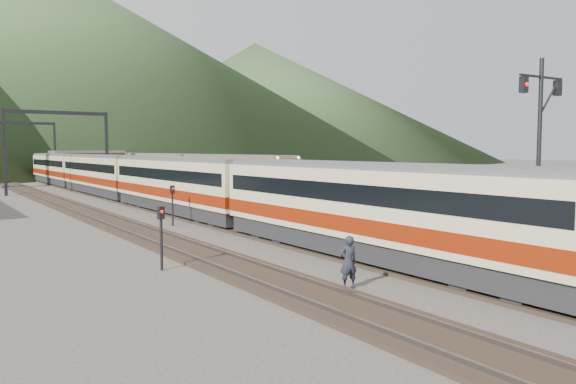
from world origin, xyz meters
TOP-DOWN VIEW (x-y plane):
  - track_main at (0.00, 40.00)m, footprint 2.60×200.00m
  - track_far at (-5.00, 40.00)m, footprint 2.60×200.00m
  - track_second at (11.50, 40.00)m, footprint 2.60×200.00m
  - platform at (5.60, 38.00)m, footprint 8.00×100.00m
  - gantry_near at (-2.85, 55.00)m, footprint 9.55×0.25m
  - gantry_far at (-2.85, 80.00)m, footprint 9.55×0.25m
  - station_shed at (5.60, 78.00)m, footprint 9.40×4.40m
  - hill_b at (30.00, 230.00)m, footprint 220.00×220.00m
  - hill_c at (110.00, 210.00)m, footprint 160.00×160.00m
  - main_train at (0.00, 41.31)m, footprint 2.68×73.59m
  - second_train at (11.50, 65.31)m, footprint 2.81×57.61m
  - signal_mast at (2.35, 8.20)m, footprint 2.20×0.22m
  - short_signal_b at (-2.53, 27.13)m, footprint 0.23×0.17m
  - short_signal_c at (-7.31, 16.39)m, footprint 0.25×0.21m
  - worker at (-3.50, 10.70)m, footprint 0.66×0.50m

SIDE VIEW (x-z plane):
  - track_main at x=0.00m, z-range -0.05..0.18m
  - track_far at x=-5.00m, z-range -0.05..0.18m
  - track_second at x=11.50m, z-range -0.05..0.18m
  - platform at x=5.60m, z-range 0.00..1.00m
  - worker at x=-3.50m, z-range 0.00..1.64m
  - short_signal_b at x=-2.53m, z-range 0.33..2.60m
  - short_signal_c at x=-7.31m, z-range 0.33..2.60m
  - main_train at x=0.00m, z-range 0.23..3.50m
  - second_train at x=11.50m, z-range 0.23..3.66m
  - station_shed at x=5.60m, z-range 1.02..4.12m
  - signal_mast at x=2.35m, z-range 1.71..7.89m
  - gantry_near at x=-2.85m, z-range 1.59..9.59m
  - gantry_far at x=-2.85m, z-range 1.59..9.59m
  - hill_c at x=110.00m, z-range 0.00..50.00m
  - hill_b at x=30.00m, z-range 0.00..75.00m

